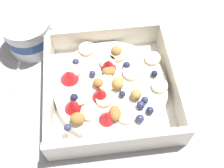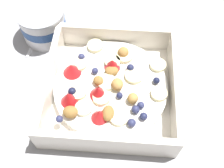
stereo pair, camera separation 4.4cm
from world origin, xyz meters
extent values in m
plane|color=#9E9EA3|center=(0.00, 0.00, 0.00)|extent=(2.40, 2.40, 0.00)
cube|color=white|center=(0.00, -0.01, 0.01)|extent=(0.21, 0.21, 0.01)
cube|color=white|center=(0.00, -0.11, 0.03)|extent=(0.21, 0.01, 0.06)
cube|color=white|center=(0.00, 0.09, 0.03)|extent=(0.21, 0.01, 0.06)
cube|color=white|center=(-0.10, -0.01, 0.03)|extent=(0.01, 0.19, 0.06)
cube|color=white|center=(0.10, -0.01, 0.03)|extent=(0.01, 0.19, 0.06)
cylinder|color=white|center=(0.00, -0.01, 0.02)|extent=(0.19, 0.19, 0.02)
cylinder|color=#F7EFC6|center=(-0.01, -0.01, 0.03)|extent=(0.04, 0.04, 0.01)
cylinder|color=#F4EAB7|center=(0.08, 0.03, 0.03)|extent=(0.04, 0.04, 0.01)
cylinder|color=beige|center=(-0.05, -0.03, 0.03)|extent=(0.04, 0.04, 0.01)
cylinder|color=#F4EAB7|center=(0.02, -0.07, 0.03)|extent=(0.03, 0.03, 0.01)
cylinder|color=#F7EFC6|center=(-0.04, -0.06, 0.03)|extent=(0.04, 0.04, 0.01)
cylinder|color=beige|center=(0.04, 0.01, 0.03)|extent=(0.04, 0.04, 0.01)
cylinder|color=beige|center=(-0.01, -0.04, 0.03)|extent=(0.03, 0.03, 0.01)
cylinder|color=beige|center=(-0.06, 0.03, 0.03)|extent=(0.04, 0.04, 0.01)
cylinder|color=beige|center=(0.02, 0.05, 0.03)|extent=(0.04, 0.04, 0.01)
cylinder|color=beige|center=(0.00, 0.03, 0.03)|extent=(0.04, 0.04, 0.01)
cylinder|color=beige|center=(-0.03, 0.07, 0.03)|extent=(0.04, 0.04, 0.01)
cylinder|color=beige|center=(0.08, -0.02, 0.03)|extent=(0.03, 0.03, 0.01)
cone|color=red|center=(-0.02, -0.03, 0.04)|extent=(0.03, 0.03, 0.02)
cone|color=red|center=(-0.01, -0.07, 0.04)|extent=(0.03, 0.03, 0.02)
cone|color=red|center=(-0.06, -0.04, 0.04)|extent=(0.04, 0.04, 0.02)
cone|color=red|center=(-0.07, 0.01, 0.04)|extent=(0.04, 0.04, 0.02)
cone|color=red|center=(0.00, 0.02, 0.04)|extent=(0.04, 0.04, 0.02)
sphere|color=#191E3D|center=(-0.06, -0.04, 0.03)|extent=(0.01, 0.01, 0.01)
sphere|color=#23284C|center=(0.05, -0.07, 0.03)|extent=(0.01, 0.01, 0.01)
sphere|color=navy|center=(-0.05, 0.04, 0.03)|extent=(0.01, 0.01, 0.01)
sphere|color=navy|center=(-0.03, 0.01, 0.03)|extent=(0.01, 0.01, 0.01)
sphere|color=#191E3D|center=(0.07, 0.00, 0.03)|extent=(0.01, 0.01, 0.01)
sphere|color=#191E3D|center=(-0.06, -0.03, 0.03)|extent=(0.01, 0.01, 0.01)
sphere|color=#23284C|center=(0.03, 0.02, 0.03)|extent=(0.01, 0.01, 0.01)
sphere|color=navy|center=(0.04, -0.08, 0.03)|extent=(0.01, 0.01, 0.01)
sphere|color=#23284C|center=(0.02, -0.03, 0.03)|extent=(0.01, 0.01, 0.01)
sphere|color=navy|center=(0.05, -0.05, 0.03)|extent=(0.01, 0.01, 0.01)
sphere|color=navy|center=(-0.07, -0.08, 0.03)|extent=(0.01, 0.01, 0.01)
sphere|color=navy|center=(0.04, -0.05, 0.03)|extent=(0.01, 0.01, 0.01)
ellipsoid|color=olive|center=(0.00, 0.01, 0.03)|extent=(0.03, 0.02, 0.01)
ellipsoid|color=tan|center=(0.04, -0.04, 0.04)|extent=(0.02, 0.02, 0.02)
ellipsoid|color=olive|center=(-0.06, -0.07, 0.04)|extent=(0.02, 0.02, 0.02)
ellipsoid|color=#AD7F42|center=(0.02, 0.05, 0.04)|extent=(0.02, 0.02, 0.02)
ellipsoid|color=olive|center=(-0.02, -0.01, 0.03)|extent=(0.02, 0.02, 0.01)
ellipsoid|color=olive|center=(0.00, -0.06, 0.04)|extent=(0.02, 0.03, 0.02)
ellipsoid|color=tan|center=(0.01, -0.01, 0.04)|extent=(0.02, 0.02, 0.02)
ellipsoid|color=silver|center=(-0.16, 0.03, 0.00)|extent=(0.04, 0.05, 0.01)
cylinder|color=silver|center=(-0.16, 0.12, 0.00)|extent=(0.02, 0.13, 0.01)
cylinder|color=white|center=(-0.14, 0.11, 0.03)|extent=(0.08, 0.08, 0.06)
cylinder|color=#2D5193|center=(-0.14, 0.11, 0.03)|extent=(0.08, 0.08, 0.02)
cylinder|color=#B7BCC6|center=(-0.14, 0.11, 0.06)|extent=(0.09, 0.09, 0.00)
camera|label=1|loc=(-0.03, -0.24, 0.40)|focal=43.40mm
camera|label=2|loc=(0.02, -0.24, 0.40)|focal=43.40mm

